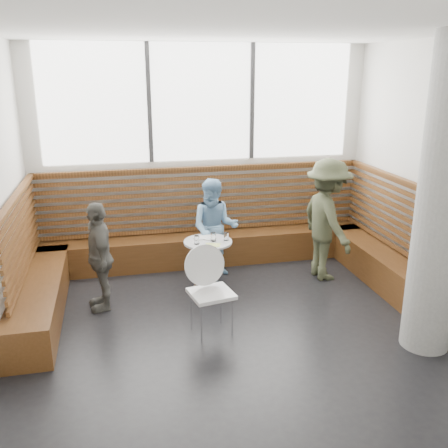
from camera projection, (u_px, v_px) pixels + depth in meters
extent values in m
cube|color=silver|center=(245.00, 197.00, 5.09)|extent=(5.00, 5.00, 3.20)
cube|color=black|center=(244.00, 335.00, 5.56)|extent=(5.00, 5.00, 0.01)
cube|color=white|center=(248.00, 29.00, 4.61)|extent=(5.00, 5.00, 0.01)
cube|color=white|center=(202.00, 103.00, 7.16)|extent=(4.50, 0.02, 1.65)
cube|color=#3F3F42|center=(149.00, 104.00, 6.99)|extent=(0.06, 0.04, 1.65)
cube|color=#3F3F42|center=(252.00, 102.00, 7.30)|extent=(0.06, 0.04, 1.65)
cube|color=#4C2C13|center=(206.00, 249.00, 7.59)|extent=(5.00, 0.50, 0.45)
cube|color=#4C2C13|center=(43.00, 289.00, 6.19)|extent=(0.50, 2.50, 0.45)
cube|color=#4C2C13|center=(373.00, 260.00, 7.13)|extent=(0.50, 2.50, 0.45)
cube|color=#512F14|center=(204.00, 200.00, 7.53)|extent=(4.88, 0.08, 0.98)
cube|color=#512F14|center=(22.00, 235.00, 5.94)|extent=(0.08, 2.38, 0.98)
cube|color=#512F14|center=(389.00, 211.00, 6.95)|extent=(0.08, 2.38, 0.98)
cylinder|color=gray|center=(442.00, 201.00, 4.91)|extent=(0.50, 0.50, 3.20)
cylinder|color=silver|center=(208.00, 286.00, 6.80)|extent=(0.41, 0.41, 0.02)
cylinder|color=silver|center=(208.00, 264.00, 6.70)|extent=(0.06, 0.06, 0.64)
cylinder|color=#B7B7BA|center=(208.00, 242.00, 6.61)|extent=(0.65, 0.65, 0.03)
cube|color=white|center=(211.00, 294.00, 5.48)|extent=(0.45, 0.43, 0.04)
cylinder|color=white|center=(208.00, 265.00, 5.58)|extent=(0.47, 0.11, 0.47)
cylinder|color=silver|center=(198.00, 323.00, 5.37)|extent=(0.02, 0.02, 0.46)
cylinder|color=silver|center=(231.00, 319.00, 5.44)|extent=(0.02, 0.02, 0.46)
cylinder|color=silver|center=(193.00, 309.00, 5.67)|extent=(0.02, 0.02, 0.46)
cylinder|color=silver|center=(224.00, 306.00, 5.74)|extent=(0.02, 0.02, 0.46)
imported|color=#444931|center=(327.00, 220.00, 6.88)|extent=(0.72, 1.15, 1.70)
imported|color=#79A8D1|center=(215.00, 228.00, 7.03)|extent=(0.80, 0.69, 1.40)
imported|color=#56544D|center=(100.00, 256.00, 6.03)|extent=(0.43, 0.83, 1.35)
cylinder|color=white|center=(199.00, 238.00, 6.71)|extent=(0.18, 0.18, 0.01)
cylinder|color=white|center=(209.00, 238.00, 6.71)|extent=(0.21, 0.21, 0.01)
cylinder|color=white|center=(197.00, 240.00, 6.48)|extent=(0.07, 0.07, 0.11)
cylinder|color=white|center=(213.00, 237.00, 6.58)|extent=(0.07, 0.07, 0.12)
cylinder|color=white|center=(226.00, 237.00, 6.62)|extent=(0.07, 0.07, 0.10)
cube|color=#A5C64C|center=(213.00, 245.00, 6.45)|extent=(0.23, 0.19, 0.00)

